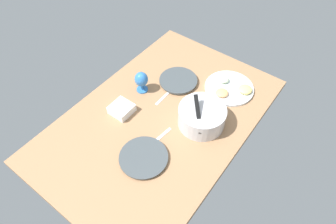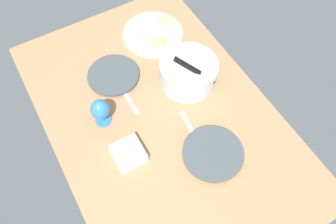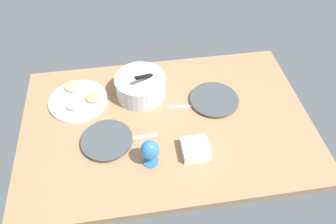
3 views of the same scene
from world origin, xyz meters
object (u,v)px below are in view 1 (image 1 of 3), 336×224
Objects in this scene: mixing_bowl at (202,116)px; hurricane_glass_blue at (141,80)px; dinner_plate_left at (178,81)px; fruit_platter at (230,88)px; dinner_plate_right at (144,158)px; square_bowl_white at (122,109)px.

hurricane_glass_blue is (0.10, -48.46, 2.41)cm from mixing_bowl.
dinner_plate_left is 0.80× the size of fruit_platter.
fruit_platter is (-78.67, 12.25, 0.42)cm from dinner_plate_right.
mixing_bowl is at bearing 90.12° from hurricane_glass_blue.
fruit_platter is at bearing 115.50° from dinner_plate_left.
hurricane_glass_blue reaches higher than square_bowl_white.
hurricane_glass_blue is (21.27, -15.60, 8.16)cm from dinner_plate_left.
dinner_plate_left is 2.00× the size of square_bowl_white.
mixing_bowl reaches higher than hurricane_glass_blue.
square_bowl_white reaches higher than dinner_plate_right.
dinner_plate_right is 38.74cm from square_bowl_white.
square_bowl_white is at bearing -16.67° from dinner_plate_left.
hurricane_glass_blue is at bearing -36.25° from dinner_plate_left.
square_bowl_white is (23.28, -46.17, -4.04)cm from mixing_bowl.
mixing_bowl is 51.87cm from square_bowl_white.
dinner_plate_right is at bearing -16.27° from mixing_bowl.
dinner_plate_left reaches higher than dinner_plate_right.
square_bowl_white is at bearing 5.64° from hurricane_glass_blue.
hurricane_glass_blue is (36.97, -48.51, 7.99)cm from fruit_platter.
mixing_bowl is 48.52cm from hurricane_glass_blue.
fruit_platter is 75.88cm from square_bowl_white.
hurricane_glass_blue reaches higher than fruit_platter.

